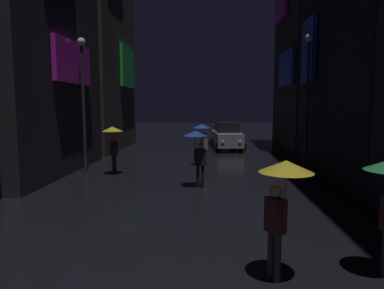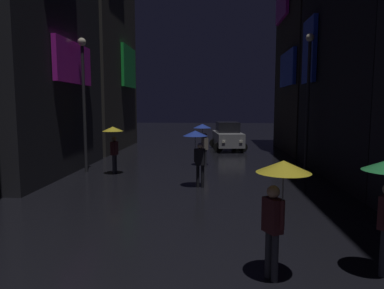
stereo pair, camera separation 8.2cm
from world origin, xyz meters
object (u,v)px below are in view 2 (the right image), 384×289
(pedestrian_foreground_left_blue, at_px, (203,133))
(car_distant, at_px, (228,136))
(streetlamp_right_far, at_px, (308,88))
(pedestrian_near_crossing_yellow, at_px, (280,187))
(pedestrian_midstreet_centre_yellow, at_px, (113,137))
(pedestrian_midstreet_left_blue, at_px, (197,143))
(streetlamp_left_far, at_px, (84,90))

(pedestrian_foreground_left_blue, xyz_separation_m, car_distant, (1.50, 6.65, -0.74))
(pedestrian_foreground_left_blue, distance_m, streetlamp_right_far, 5.34)
(pedestrian_foreground_left_blue, height_order, streetlamp_right_far, streetlamp_right_far)
(pedestrian_near_crossing_yellow, relative_size, streetlamp_right_far, 0.34)
(pedestrian_near_crossing_yellow, height_order, pedestrian_midstreet_centre_yellow, same)
(pedestrian_midstreet_centre_yellow, height_order, pedestrian_midstreet_left_blue, same)
(pedestrian_midstreet_centre_yellow, height_order, streetlamp_left_far, streetlamp_left_far)
(pedestrian_midstreet_centre_yellow, xyz_separation_m, streetlamp_right_far, (8.57, 0.97, 2.13))
(streetlamp_right_far, distance_m, streetlamp_left_far, 10.01)
(pedestrian_midstreet_centre_yellow, bearing_deg, streetlamp_left_far, 162.59)
(pedestrian_midstreet_left_blue, bearing_deg, streetlamp_left_far, 152.68)
(pedestrian_foreground_left_blue, height_order, car_distant, pedestrian_foreground_left_blue)
(pedestrian_near_crossing_yellow, bearing_deg, streetlamp_left_far, 126.09)
(pedestrian_near_crossing_yellow, relative_size, pedestrian_foreground_left_blue, 1.00)
(pedestrian_midstreet_centre_yellow, relative_size, streetlamp_left_far, 0.35)
(pedestrian_foreground_left_blue, relative_size, streetlamp_left_far, 0.35)
(pedestrian_midstreet_centre_yellow, bearing_deg, pedestrian_foreground_left_blue, 31.33)
(pedestrian_midstreet_left_blue, height_order, pedestrian_foreground_left_blue, same)
(car_distant, bearing_deg, pedestrian_foreground_left_blue, -102.72)
(pedestrian_near_crossing_yellow, bearing_deg, car_distant, 90.32)
(car_distant, xyz_separation_m, streetlamp_left_far, (-6.80, -8.55, 2.78))
(pedestrian_near_crossing_yellow, distance_m, streetlamp_right_far, 10.67)
(pedestrian_midstreet_centre_yellow, relative_size, pedestrian_foreground_left_blue, 1.00)
(car_distant, bearing_deg, pedestrian_midstreet_centre_yellow, -120.81)
(streetlamp_right_far, bearing_deg, streetlamp_left_far, -177.01)
(pedestrian_midstreet_left_blue, distance_m, pedestrian_foreground_left_blue, 4.59)
(pedestrian_near_crossing_yellow, distance_m, pedestrian_foreground_left_blue, 11.48)
(pedestrian_midstreet_left_blue, xyz_separation_m, streetlamp_left_far, (-5.20, 2.69, 2.04))
(pedestrian_midstreet_centre_yellow, xyz_separation_m, pedestrian_midstreet_left_blue, (3.77, -2.24, 0.00))
(streetlamp_right_far, bearing_deg, pedestrian_midstreet_left_blue, -146.26)
(pedestrian_midstreet_centre_yellow, distance_m, car_distant, 10.51)
(pedestrian_midstreet_left_blue, height_order, streetlamp_left_far, streetlamp_left_far)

